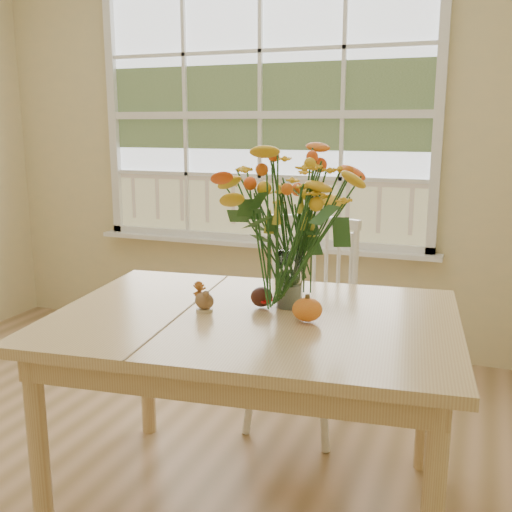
% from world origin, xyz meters
% --- Properties ---
extents(wall_back, '(4.00, 0.02, 2.70)m').
position_xyz_m(wall_back, '(0.00, 2.25, 1.35)').
color(wall_back, beige).
rests_on(wall_back, floor).
extents(window, '(2.42, 0.12, 1.74)m').
position_xyz_m(window, '(0.00, 2.21, 1.53)').
color(window, silver).
rests_on(window, wall_back).
extents(dining_table, '(1.60, 1.23, 0.80)m').
position_xyz_m(dining_table, '(0.65, 0.43, 0.70)').
color(dining_table, tan).
rests_on(dining_table, floor).
extents(windsor_chair, '(0.50, 0.48, 1.02)m').
position_xyz_m(windsor_chair, '(0.63, 1.20, 0.57)').
color(windsor_chair, white).
rests_on(windsor_chair, floor).
extents(flower_vase, '(0.47, 0.47, 0.55)m').
position_xyz_m(flower_vase, '(0.74, 0.57, 1.13)').
color(flower_vase, white).
rests_on(flower_vase, dining_table).
extents(pumpkin, '(0.11, 0.11, 0.08)m').
position_xyz_m(pumpkin, '(0.86, 0.42, 0.84)').
color(pumpkin, orange).
rests_on(pumpkin, dining_table).
extents(turkey_figurine, '(0.09, 0.08, 0.10)m').
position_xyz_m(turkey_figurine, '(0.46, 0.40, 0.84)').
color(turkey_figurine, '#CCB78C').
rests_on(turkey_figurine, dining_table).
extents(dark_gourd, '(0.13, 0.11, 0.08)m').
position_xyz_m(dark_gourd, '(0.65, 0.52, 0.83)').
color(dark_gourd, '#38160F').
rests_on(dark_gourd, dining_table).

